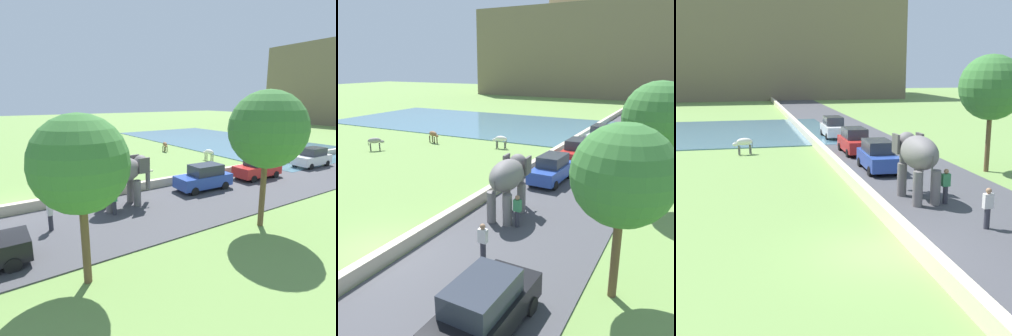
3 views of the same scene
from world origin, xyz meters
TOP-DOWN VIEW (x-y plane):
  - ground_plane at (0.00, 0.00)m, footprint 220.00×220.00m
  - road_surface at (5.00, 20.00)m, footprint 7.00×120.00m
  - barrier_wall at (1.20, 18.00)m, footprint 0.40×110.00m
  - lake at (-14.00, 30.06)m, footprint 36.00×18.00m
  - hill_distant at (-6.00, 83.23)m, footprint 64.00×28.00m
  - elephant at (3.41, 5.62)m, footprint 1.55×3.50m
  - person_beside_elephant at (4.39, 4.59)m, footprint 0.36×0.22m
  - person_trailing at (4.53, 1.27)m, footprint 0.36×0.22m
  - car_white at (3.43, 24.85)m, footprint 1.82×4.02m
  - car_red at (3.43, 17.27)m, footprint 1.81×4.01m
  - car_black at (6.57, -1.99)m, footprint 1.85×4.03m
  - car_blue at (3.43, 11.69)m, footprint 1.90×4.06m
  - cow_brown at (-11.04, 17.73)m, footprint 1.42×0.74m
  - cow_grey at (-13.62, 12.84)m, footprint 1.21×1.22m
  - cow_white at (-4.12, 18.68)m, footprint 1.42×0.65m
  - tree_near at (9.55, 10.25)m, footprint 3.67×3.67m
  - tree_mid at (9.40, 1.46)m, footprint 3.22×3.22m

SIDE VIEW (x-z plane):
  - ground_plane at x=0.00m, z-range 0.00..0.00m
  - road_surface at x=5.00m, z-range 0.00..0.06m
  - lake at x=-14.00m, z-range 0.00..0.08m
  - barrier_wall at x=1.20m, z-range 0.00..0.63m
  - cow_brown at x=-11.04m, z-range 0.26..1.41m
  - cow_grey at x=-13.62m, z-range 0.26..1.41m
  - cow_white at x=-4.12m, z-range 0.26..1.41m
  - person_beside_elephant at x=4.39m, z-range 0.06..1.69m
  - person_trailing at x=4.53m, z-range 0.06..1.69m
  - car_white at x=3.43m, z-range 0.00..1.80m
  - car_red at x=3.43m, z-range 0.00..1.80m
  - car_black at x=6.57m, z-range 0.00..1.80m
  - car_blue at x=3.43m, z-range 0.00..1.80m
  - elephant at x=3.41m, z-range 0.54..3.53m
  - tree_mid at x=9.40m, z-range 1.28..7.10m
  - tree_near at x=9.55m, z-range 1.48..8.14m
  - hill_distant at x=-6.00m, z-range 0.00..20.01m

